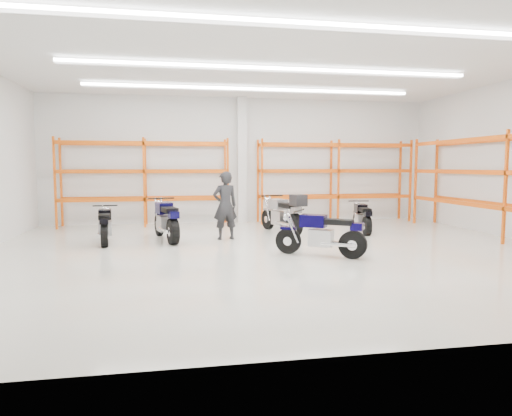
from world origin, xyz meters
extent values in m
plane|color=beige|center=(0.00, 0.00, 0.00)|extent=(14.00, 14.00, 0.00)
cube|color=white|center=(0.00, 6.00, 2.25)|extent=(14.00, 0.02, 4.50)
cube|color=white|center=(0.00, -6.00, 2.25)|extent=(14.00, 0.02, 4.50)
cube|color=white|center=(0.00, 0.00, 4.50)|extent=(14.00, 12.00, 0.02)
cube|color=white|center=(0.00, -3.00, 4.40)|extent=(10.00, 0.22, 0.10)
cube|color=white|center=(0.00, 0.50, 4.40)|extent=(10.00, 0.22, 0.10)
cube|color=white|center=(0.00, 3.50, 4.40)|extent=(10.00, 0.22, 0.10)
cylinder|color=black|center=(0.20, -0.26, 0.30)|extent=(0.57, 0.43, 0.60)
cylinder|color=black|center=(1.46, -1.08, 0.31)|extent=(0.62, 0.49, 0.62)
cylinder|color=silver|center=(0.20, -0.26, 0.30)|extent=(0.25, 0.23, 0.20)
cylinder|color=silver|center=(1.46, -1.08, 0.31)|extent=(0.30, 0.29, 0.22)
cube|color=#080334|center=(0.20, -0.26, 0.60)|extent=(0.39, 0.32, 0.06)
cube|color=#B7B7BC|center=(0.85, -0.69, 0.42)|extent=(0.64, 0.59, 0.38)
cube|color=#A5A5AA|center=(1.17, -0.90, 0.32)|extent=(0.66, 0.49, 0.08)
cube|color=#080334|center=(0.70, -0.59, 0.81)|extent=(0.66, 0.60, 0.28)
cube|color=black|center=(1.17, -0.90, 0.81)|extent=(0.72, 0.62, 0.12)
cube|color=#080334|center=(1.53, -1.13, 0.72)|extent=(0.34, 0.33, 0.16)
cylinder|color=black|center=(0.41, -0.40, 1.03)|extent=(0.42, 0.61, 0.04)
sphere|color=silver|center=(0.16, -0.23, 0.87)|extent=(0.19, 0.19, 0.19)
cylinder|color=silver|center=(1.12, -1.05, 0.32)|extent=(0.68, 0.49, 0.09)
cylinder|color=black|center=(-4.34, 2.81, 0.28)|extent=(0.17, 0.57, 0.56)
cylinder|color=black|center=(-4.18, 1.41, 0.29)|extent=(0.23, 0.60, 0.58)
cylinder|color=silver|center=(-4.34, 2.81, 0.28)|extent=(0.15, 0.20, 0.19)
cylinder|color=silver|center=(-4.18, 1.41, 0.29)|extent=(0.21, 0.23, 0.21)
cube|color=black|center=(-4.34, 2.81, 0.56)|extent=(0.18, 0.35, 0.06)
cube|color=#B7B7BC|center=(-4.26, 2.08, 0.39)|extent=(0.39, 0.52, 0.36)
cube|color=#A5A5AA|center=(-4.22, 1.72, 0.30)|extent=(0.18, 0.67, 0.08)
cube|color=black|center=(-4.28, 2.25, 0.75)|extent=(0.38, 0.56, 0.26)
cube|color=black|center=(-4.22, 1.72, 0.75)|extent=(0.35, 0.65, 0.11)
cube|color=black|center=(-4.17, 1.33, 0.68)|extent=(0.23, 0.27, 0.15)
cylinder|color=black|center=(-4.31, 2.57, 0.96)|extent=(0.66, 0.11, 0.03)
sphere|color=silver|center=(-4.34, 2.85, 0.81)|extent=(0.18, 0.18, 0.18)
cylinder|color=silver|center=(-4.36, 1.67, 0.30)|extent=(0.16, 0.71, 0.08)
cylinder|color=black|center=(-2.88, 3.07, 0.33)|extent=(0.29, 0.67, 0.66)
cylinder|color=black|center=(-2.47, 1.47, 0.34)|extent=(0.36, 0.71, 0.68)
cylinder|color=silver|center=(-2.88, 3.07, 0.33)|extent=(0.20, 0.25, 0.22)
cylinder|color=silver|center=(-2.47, 1.47, 0.34)|extent=(0.27, 0.29, 0.24)
cube|color=#0B0937|center=(-2.88, 3.07, 0.66)|extent=(0.26, 0.43, 0.07)
cube|color=#B7B7BC|center=(-2.66, 2.24, 0.46)|extent=(0.53, 0.65, 0.42)
cube|color=#A5A5AA|center=(-2.56, 1.83, 0.35)|extent=(0.32, 0.78, 0.09)
cube|color=#0B0937|center=(-2.71, 2.43, 0.88)|extent=(0.52, 0.69, 0.31)
cube|color=black|center=(-2.56, 1.83, 0.88)|extent=(0.50, 0.79, 0.13)
cube|color=#0B0937|center=(-2.45, 1.38, 0.79)|extent=(0.31, 0.34, 0.18)
cylinder|color=black|center=(-2.81, 2.80, 1.13)|extent=(0.76, 0.23, 0.04)
sphere|color=silver|center=(-2.89, 3.12, 0.95)|extent=(0.21, 0.21, 0.21)
cylinder|color=silver|center=(-2.72, 1.75, 0.35)|extent=(0.30, 0.83, 0.10)
cylinder|color=black|center=(0.56, 3.85, 0.33)|extent=(0.31, 0.67, 0.66)
cylinder|color=black|center=(1.02, 2.28, 0.34)|extent=(0.38, 0.71, 0.68)
cylinder|color=silver|center=(0.56, 3.85, 0.33)|extent=(0.21, 0.25, 0.22)
cylinder|color=silver|center=(1.02, 2.28, 0.34)|extent=(0.28, 0.29, 0.24)
cube|color=#999A9E|center=(0.56, 3.85, 0.66)|extent=(0.27, 0.42, 0.07)
cube|color=#B7B7BC|center=(0.80, 3.04, 0.46)|extent=(0.54, 0.66, 0.42)
cube|color=#A5A5AA|center=(0.91, 2.64, 0.35)|extent=(0.34, 0.77, 0.09)
cube|color=#999A9E|center=(0.74, 3.23, 0.87)|extent=(0.53, 0.69, 0.31)
cube|color=black|center=(0.91, 2.64, 0.87)|extent=(0.52, 0.78, 0.13)
cube|color=#999A9E|center=(1.04, 2.20, 0.79)|extent=(0.31, 0.34, 0.17)
cylinder|color=black|center=(0.64, 3.58, 1.11)|extent=(0.74, 0.25, 0.04)
sphere|color=silver|center=(0.55, 3.90, 0.94)|extent=(0.21, 0.21, 0.21)
cylinder|color=silver|center=(0.76, 2.55, 0.35)|extent=(0.32, 0.81, 0.10)
cube|color=black|center=(1.08, 2.07, 1.07)|extent=(0.47, 0.50, 0.33)
cylinder|color=black|center=(3.41, 3.40, 0.28)|extent=(0.20, 0.56, 0.55)
cylinder|color=black|center=(3.17, 2.03, 0.29)|extent=(0.26, 0.59, 0.57)
cylinder|color=silver|center=(3.41, 3.40, 0.28)|extent=(0.16, 0.20, 0.18)
cylinder|color=silver|center=(3.17, 2.03, 0.29)|extent=(0.22, 0.23, 0.20)
cube|color=black|center=(3.41, 3.40, 0.55)|extent=(0.19, 0.35, 0.06)
cube|color=#B7B7BC|center=(3.29, 2.69, 0.39)|extent=(0.41, 0.53, 0.35)
cube|color=#A5A5AA|center=(3.23, 2.34, 0.29)|extent=(0.22, 0.65, 0.07)
cube|color=black|center=(3.31, 2.85, 0.74)|extent=(0.40, 0.56, 0.26)
cube|color=black|center=(3.23, 2.34, 0.74)|extent=(0.38, 0.65, 0.11)
cube|color=black|center=(3.16, 1.96, 0.66)|extent=(0.24, 0.27, 0.15)
cylinder|color=black|center=(3.37, 3.16, 0.94)|extent=(0.64, 0.14, 0.03)
sphere|color=silver|center=(3.41, 3.43, 0.79)|extent=(0.17, 0.17, 0.17)
cylinder|color=silver|center=(3.08, 2.33, 0.29)|extent=(0.20, 0.69, 0.08)
imported|color=black|center=(-1.03, 2.08, 0.95)|extent=(0.77, 0.58, 1.90)
cube|color=white|center=(0.00, 5.82, 2.25)|extent=(0.32, 0.32, 4.50)
cube|color=#E74300|center=(-6.20, 5.88, 1.50)|extent=(0.07, 0.07, 3.00)
cube|color=#E74300|center=(-6.20, 5.08, 1.50)|extent=(0.07, 0.07, 3.00)
cube|color=#E74300|center=(-3.40, 5.88, 1.50)|extent=(0.07, 0.07, 3.00)
cube|color=#E74300|center=(-3.40, 5.08, 1.50)|extent=(0.07, 0.07, 3.00)
cube|color=#E74300|center=(-0.60, 5.88, 1.50)|extent=(0.07, 0.07, 3.00)
cube|color=#E74300|center=(-0.60, 5.08, 1.50)|extent=(0.07, 0.07, 3.00)
cube|color=#E74300|center=(-3.40, 5.88, 0.94)|extent=(5.60, 0.07, 0.12)
cube|color=#E74300|center=(-3.40, 5.08, 0.94)|extent=(5.60, 0.07, 0.12)
cube|color=#E74300|center=(-3.40, 5.88, 1.88)|extent=(5.60, 0.07, 0.12)
cube|color=#E74300|center=(-3.40, 5.08, 1.88)|extent=(5.60, 0.07, 0.12)
cube|color=#E74300|center=(-3.40, 5.88, 2.81)|extent=(5.60, 0.07, 0.12)
cube|color=#E74300|center=(-3.40, 5.08, 2.81)|extent=(5.60, 0.07, 0.12)
cube|color=#E74300|center=(0.60, 5.88, 1.50)|extent=(0.07, 0.07, 3.00)
cube|color=#E74300|center=(0.60, 5.08, 1.50)|extent=(0.07, 0.07, 3.00)
cube|color=#E74300|center=(3.40, 5.88, 1.50)|extent=(0.07, 0.07, 3.00)
cube|color=#E74300|center=(3.40, 5.08, 1.50)|extent=(0.07, 0.07, 3.00)
cube|color=#E74300|center=(6.20, 5.88, 1.50)|extent=(0.07, 0.07, 3.00)
cube|color=#E74300|center=(6.20, 5.08, 1.50)|extent=(0.07, 0.07, 3.00)
cube|color=#E74300|center=(3.40, 5.88, 0.94)|extent=(5.60, 0.07, 0.12)
cube|color=#E74300|center=(3.40, 5.08, 0.94)|extent=(5.60, 0.07, 0.12)
cube|color=#E74300|center=(3.40, 5.88, 1.88)|extent=(5.60, 0.07, 0.12)
cube|color=#E74300|center=(3.40, 5.08, 1.88)|extent=(5.60, 0.07, 0.12)
cube|color=#E74300|center=(3.40, 5.88, 2.81)|extent=(5.60, 0.07, 0.12)
cube|color=#E74300|center=(3.40, 5.08, 2.81)|extent=(5.60, 0.07, 0.12)
cube|color=#E74300|center=(6.08, 0.00, 1.50)|extent=(0.07, 0.07, 3.00)
cube|color=#E74300|center=(6.88, 4.50, 1.50)|extent=(0.07, 0.07, 3.00)
cube|color=#E74300|center=(6.08, 4.50, 1.50)|extent=(0.07, 0.07, 3.00)
cube|color=#E74300|center=(6.08, 0.00, 0.94)|extent=(0.07, 9.00, 0.12)
cube|color=#E74300|center=(6.08, 0.00, 1.88)|extent=(0.07, 9.00, 0.12)
cube|color=#E74300|center=(6.08, 0.00, 2.81)|extent=(0.07, 9.00, 0.12)
camera|label=1|loc=(-2.43, -10.53, 2.06)|focal=32.00mm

